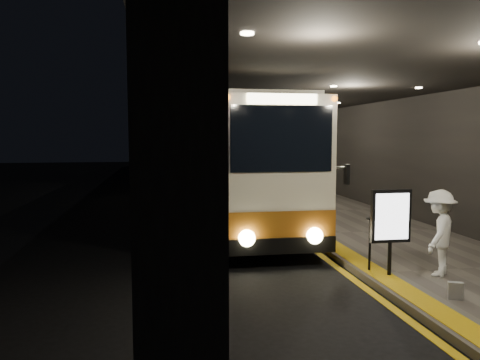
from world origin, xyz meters
TOP-DOWN VIEW (x-y plane):
  - ground at (0.00, 0.00)m, footprint 90.00×90.00m
  - lane_line_white at (-1.80, 5.00)m, footprint 0.12×50.00m
  - kerb_stripe_yellow at (2.35, 5.00)m, footprint 0.18×50.00m
  - sidewalk at (4.75, 5.00)m, footprint 4.50×50.00m
  - tactile_strip at (2.85, 5.00)m, footprint 0.50×50.00m
  - terminal_wall at (7.00, 5.00)m, footprint 0.10×50.00m
  - support_columns at (-1.50, 4.00)m, footprint 0.80×24.80m
  - canopy at (2.50, 5.00)m, footprint 9.00×50.00m
  - coach_main at (0.99, 4.08)m, footprint 2.68×12.77m
  - coach_second at (1.03, 17.92)m, footprint 2.55×11.58m
  - coach_third at (0.82, 28.84)m, footprint 2.57×11.28m
  - passenger_boarding at (2.80, -0.26)m, footprint 0.45×0.64m
  - passenger_waiting_white at (4.01, -3.53)m, footprint 1.19×1.20m
  - bag_polka at (3.46, -4.91)m, footprint 0.28×0.19m
  - info_sign at (3.00, -3.38)m, footprint 0.85×0.13m
  - stanchion_post at (2.75, -2.96)m, footprint 0.05×0.05m

SIDE VIEW (x-z plane):
  - ground at x=0.00m, z-range 0.00..0.00m
  - lane_line_white at x=-1.80m, z-range 0.00..0.01m
  - kerb_stripe_yellow at x=2.35m, z-range 0.00..0.01m
  - sidewalk at x=4.75m, z-range 0.00..0.15m
  - tactile_strip at x=2.85m, z-range 0.15..0.16m
  - bag_polka at x=3.46m, z-range 0.15..0.46m
  - stanchion_post at x=2.75m, z-range 0.15..1.28m
  - passenger_boarding at x=2.80m, z-range 0.15..1.80m
  - passenger_waiting_white at x=4.01m, z-range 0.15..1.94m
  - info_sign at x=3.00m, z-range 0.46..2.26m
  - coach_third at x=0.82m, z-range -0.07..3.46m
  - coach_second at x=1.03m, z-range -0.07..3.56m
  - coach_main at x=0.99m, z-range -0.08..3.89m
  - support_columns at x=-1.50m, z-range 0.00..4.40m
  - terminal_wall at x=7.00m, z-range 0.00..6.00m
  - canopy at x=2.50m, z-range 4.40..4.80m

